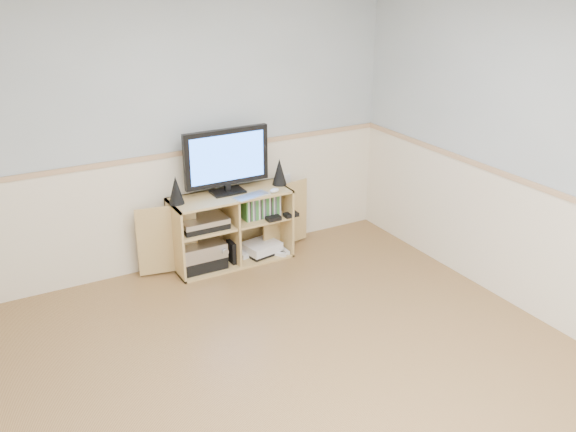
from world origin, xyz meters
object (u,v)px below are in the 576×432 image
object	(u,v)px
monitor	(227,159)
game_consoles	(260,248)
media_cabinet	(229,226)
keyboard	(252,196)

from	to	relation	value
monitor	game_consoles	xyz separation A→B (m)	(0.28, -0.06, -0.89)
media_cabinet	monitor	size ratio (longest dim) A/B	2.16
game_consoles	monitor	bearing A→B (deg)	167.62
game_consoles	media_cabinet	bearing A→B (deg)	167.21
keyboard	game_consoles	bearing A→B (deg)	30.91
keyboard	game_consoles	world-z (taller)	keyboard
media_cabinet	game_consoles	xyz separation A→B (m)	(0.28, -0.06, -0.26)
media_cabinet	keyboard	xyz separation A→B (m)	(0.14, -0.19, 0.32)
monitor	keyboard	world-z (taller)	monitor
media_cabinet	keyboard	size ratio (longest dim) A/B	5.24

